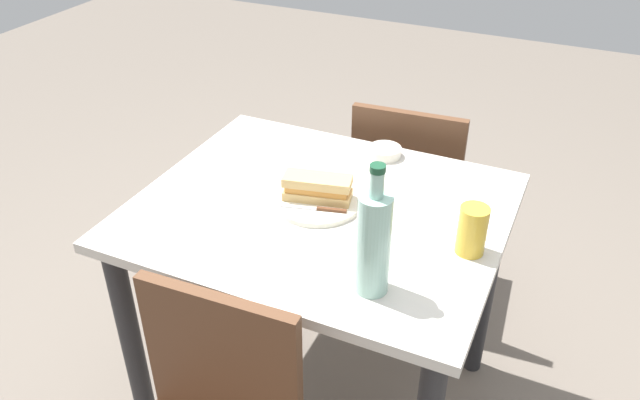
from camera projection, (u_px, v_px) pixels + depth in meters
ground_plane at (320, 396)px, 2.15m from camera, size 8.00×8.00×0.00m
dining_table at (320, 245)px, 1.81m from camera, size 0.98×0.82×0.77m
chair_near at (409, 193)px, 2.32m from camera, size 0.43×0.43×0.85m
plate_near at (318, 201)px, 1.74m from camera, size 0.25×0.25×0.01m
baguette_sandwich_near at (318, 188)px, 1.72m from camera, size 0.19×0.11×0.07m
knife_near at (317, 209)px, 1.69m from camera, size 0.18×0.05×0.01m
water_bottle at (374, 242)px, 1.38m from camera, size 0.08×0.08×0.32m
beer_glass at (472, 230)px, 1.53m from camera, size 0.07×0.07×0.13m
olive_bowl at (385, 152)px, 1.96m from camera, size 0.10×0.10×0.03m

